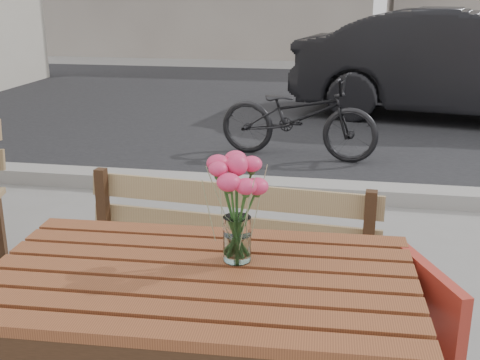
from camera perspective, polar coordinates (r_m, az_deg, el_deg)
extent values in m
cube|color=black|center=(8.72, 6.48, 7.08)|extent=(30.00, 8.00, 0.00)
cube|color=gray|center=(4.84, 3.15, -0.75)|extent=(30.00, 0.25, 0.12)
cube|color=brown|center=(1.81, -3.79, -9.21)|extent=(1.30, 0.79, 0.03)
cube|color=black|center=(2.43, -15.97, -12.92)|extent=(0.07, 0.07, 0.75)
cube|color=black|center=(2.26, 13.31, -15.17)|extent=(0.07, 0.07, 0.75)
cube|color=#94744C|center=(2.59, -2.08, -9.12)|extent=(1.35, 0.47, 0.03)
cube|color=#94744C|center=(2.67, -0.88, -2.99)|extent=(1.32, 0.14, 0.36)
cube|color=black|center=(2.79, -15.29, -12.45)|extent=(0.05, 0.05, 0.44)
cube|color=black|center=(2.47, 11.05, -16.38)|extent=(0.05, 0.05, 0.44)
cube|color=black|center=(2.94, -12.65, -6.57)|extent=(0.05, 0.05, 0.81)
cube|color=black|center=(2.64, 11.80, -9.41)|extent=(0.05, 0.05, 0.81)
cube|color=#A52C20|center=(2.00, 17.23, -12.76)|extent=(0.18, 0.37, 0.37)
cylinder|color=white|center=(1.85, -0.28, -5.60)|extent=(0.09, 0.09, 0.14)
cylinder|color=#2A5A23|center=(1.82, -0.28, -3.53)|extent=(0.05, 0.05, 0.29)
imported|color=black|center=(8.12, 20.48, 10.17)|extent=(4.34, 2.19, 1.36)
imported|color=black|center=(5.88, 5.52, 6.05)|extent=(1.64, 0.81, 0.82)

